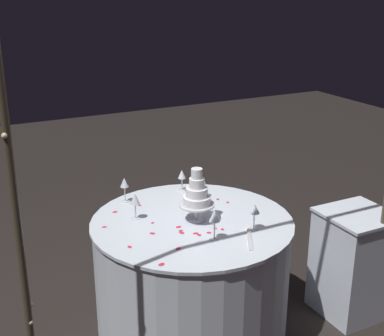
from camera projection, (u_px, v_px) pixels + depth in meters
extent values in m
plane|color=black|center=(192.00, 326.00, 3.52)|extent=(12.00, 12.00, 0.00)
cylinder|color=#473D2D|center=(16.00, 214.00, 2.22)|extent=(0.04, 0.04, 2.48)
sphere|color=#F9EAB2|center=(377.00, 267.00, 3.44)|extent=(0.02, 0.02, 0.02)
sphere|color=#F9EAB2|center=(20.00, 244.00, 2.27)|extent=(0.02, 0.02, 0.02)
sphere|color=#F9EAB2|center=(384.00, 236.00, 3.34)|extent=(0.02, 0.02, 0.02)
sphere|color=#F9EAB2|center=(31.00, 322.00, 2.39)|extent=(0.02, 0.02, 0.02)
sphere|color=#F9EAB2|center=(378.00, 258.00, 3.43)|extent=(0.02, 0.02, 0.02)
sphere|color=#F9EAB2|center=(4.00, 136.00, 2.09)|extent=(0.02, 0.02, 0.02)
sphere|color=#F9EAB2|center=(377.00, 273.00, 3.45)|extent=(0.02, 0.02, 0.02)
sphere|color=#F9EAB2|center=(31.00, 305.00, 2.38)|extent=(0.02, 0.02, 0.02)
sphere|color=#F9EAB2|center=(9.00, 171.00, 2.17)|extent=(0.02, 0.02, 0.02)
cylinder|color=silver|center=(192.00, 277.00, 3.40)|extent=(1.23, 1.23, 0.75)
cylinder|color=silver|center=(192.00, 222.00, 3.27)|extent=(1.25, 1.25, 0.02)
cube|color=silver|center=(353.00, 264.00, 3.58)|extent=(0.43, 0.43, 0.72)
cube|color=silver|center=(359.00, 215.00, 3.46)|extent=(0.45, 0.45, 0.02)
cylinder|color=silver|center=(197.00, 219.00, 3.27)|extent=(0.11, 0.11, 0.01)
cylinder|color=silver|center=(197.00, 212.00, 3.25)|extent=(0.02, 0.02, 0.09)
cylinder|color=silver|center=(197.00, 205.00, 3.24)|extent=(0.22, 0.22, 0.01)
cylinder|color=white|center=(197.00, 200.00, 3.23)|extent=(0.17, 0.17, 0.05)
cylinder|color=white|center=(197.00, 192.00, 3.21)|extent=(0.13, 0.13, 0.06)
cylinder|color=white|center=(197.00, 183.00, 3.19)|extent=(0.09, 0.09, 0.06)
cylinder|color=white|center=(197.00, 174.00, 3.17)|extent=(0.07, 0.07, 0.06)
cylinder|color=silver|center=(254.00, 229.00, 3.15)|extent=(0.06, 0.06, 0.00)
cylinder|color=silver|center=(254.00, 221.00, 3.13)|extent=(0.01, 0.01, 0.10)
cone|color=silver|center=(254.00, 208.00, 3.11)|extent=(0.06, 0.06, 0.06)
cylinder|color=silver|center=(215.00, 238.00, 3.03)|extent=(0.06, 0.06, 0.00)
cylinder|color=silver|center=(215.00, 230.00, 3.01)|extent=(0.01, 0.01, 0.11)
cone|color=silver|center=(215.00, 215.00, 2.98)|extent=(0.06, 0.06, 0.07)
cylinder|color=silver|center=(202.00, 197.00, 3.62)|extent=(0.06, 0.06, 0.00)
cylinder|color=silver|center=(202.00, 190.00, 3.60)|extent=(0.01, 0.01, 0.10)
cone|color=silver|center=(202.00, 179.00, 3.58)|extent=(0.05, 0.05, 0.06)
cylinder|color=silver|center=(125.00, 201.00, 3.55)|extent=(0.06, 0.06, 0.00)
cylinder|color=silver|center=(125.00, 194.00, 3.53)|extent=(0.01, 0.01, 0.10)
cone|color=silver|center=(124.00, 182.00, 3.50)|extent=(0.06, 0.06, 0.06)
cylinder|color=silver|center=(136.00, 218.00, 3.29)|extent=(0.06, 0.06, 0.00)
cylinder|color=silver|center=(136.00, 211.00, 3.28)|extent=(0.01, 0.01, 0.10)
cone|color=silver|center=(135.00, 199.00, 3.25)|extent=(0.06, 0.06, 0.07)
cylinder|color=silver|center=(199.00, 204.00, 3.50)|extent=(0.06, 0.06, 0.00)
cylinder|color=silver|center=(199.00, 198.00, 3.49)|extent=(0.01, 0.01, 0.09)
cone|color=silver|center=(199.00, 188.00, 3.46)|extent=(0.06, 0.06, 0.05)
cylinder|color=silver|center=(182.00, 190.00, 3.74)|extent=(0.06, 0.06, 0.00)
cylinder|color=silver|center=(182.00, 184.00, 3.73)|extent=(0.01, 0.01, 0.09)
cone|color=silver|center=(182.00, 174.00, 3.71)|extent=(0.06, 0.06, 0.06)
cube|color=silver|center=(250.00, 241.00, 3.00)|extent=(0.13, 0.20, 0.01)
cube|color=white|center=(249.00, 230.00, 3.13)|extent=(0.06, 0.09, 0.01)
ellipsoid|color=#E02D47|center=(209.00, 233.00, 3.10)|extent=(0.04, 0.04, 0.00)
ellipsoid|color=#E02D47|center=(178.00, 249.00, 2.92)|extent=(0.04, 0.04, 0.00)
ellipsoid|color=#E02D47|center=(153.00, 223.00, 3.23)|extent=(0.03, 0.03, 0.00)
ellipsoid|color=#E02D47|center=(104.00, 227.00, 3.18)|extent=(0.03, 0.03, 0.00)
ellipsoid|color=#E02D47|center=(152.00, 233.00, 3.09)|extent=(0.04, 0.04, 0.00)
ellipsoid|color=#E02D47|center=(199.00, 235.00, 3.08)|extent=(0.02, 0.03, 0.00)
ellipsoid|color=#E02D47|center=(215.00, 229.00, 3.15)|extent=(0.03, 0.02, 0.00)
ellipsoid|color=#E02D47|center=(130.00, 247.00, 2.94)|extent=(0.02, 0.03, 0.00)
ellipsoid|color=#E02D47|center=(218.00, 199.00, 3.58)|extent=(0.03, 0.03, 0.00)
ellipsoid|color=#E02D47|center=(182.00, 233.00, 3.10)|extent=(0.04, 0.04, 0.00)
ellipsoid|color=#E02D47|center=(222.00, 229.00, 3.15)|extent=(0.02, 0.03, 0.00)
ellipsoid|color=#E02D47|center=(228.00, 202.00, 3.53)|extent=(0.03, 0.03, 0.00)
ellipsoid|color=#E02D47|center=(195.00, 233.00, 3.10)|extent=(0.04, 0.03, 0.00)
ellipsoid|color=#E02D47|center=(161.00, 264.00, 2.75)|extent=(0.04, 0.04, 0.00)
ellipsoid|color=#E02D47|center=(212.00, 205.00, 3.48)|extent=(0.04, 0.04, 0.00)
ellipsoid|color=#E02D47|center=(179.00, 227.00, 3.18)|extent=(0.04, 0.03, 0.00)
ellipsoid|color=#E02D47|center=(139.00, 205.00, 3.48)|extent=(0.03, 0.04, 0.00)
ellipsoid|color=#E02D47|center=(181.00, 231.00, 3.13)|extent=(0.03, 0.02, 0.00)
ellipsoid|color=#E02D47|center=(115.00, 212.00, 3.38)|extent=(0.04, 0.03, 0.00)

